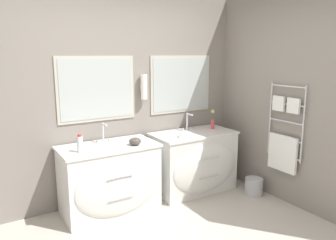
# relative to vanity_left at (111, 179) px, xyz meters

# --- Properties ---
(wall_back) EXTENTS (5.07, 0.16, 2.60)m
(wall_back) POSITION_rel_vanity_left_xyz_m (0.26, 0.38, 0.90)
(wall_back) COLOR gray
(wall_back) RESTS_ON ground_plane
(wall_right) EXTENTS (0.13, 3.41, 2.60)m
(wall_right) POSITION_rel_vanity_left_xyz_m (2.01, -0.53, 0.89)
(wall_right) COLOR gray
(wall_right) RESTS_ON ground_plane
(vanity_left) EXTENTS (1.11, 0.66, 0.80)m
(vanity_left) POSITION_rel_vanity_left_xyz_m (0.00, 0.00, 0.00)
(vanity_left) COLOR white
(vanity_left) RESTS_ON ground_plane
(vanity_right) EXTENTS (1.11, 0.66, 0.80)m
(vanity_right) POSITION_rel_vanity_left_xyz_m (1.20, 0.00, 0.00)
(vanity_right) COLOR white
(vanity_right) RESTS_ON ground_plane
(faucet_left) EXTENTS (0.17, 0.15, 0.24)m
(faucet_left) POSITION_rel_vanity_left_xyz_m (-0.00, 0.18, 0.52)
(faucet_left) COLOR silver
(faucet_left) RESTS_ON vanity_left
(faucet_right) EXTENTS (0.17, 0.15, 0.24)m
(faucet_right) POSITION_rel_vanity_left_xyz_m (1.20, 0.18, 0.52)
(faucet_right) COLOR silver
(faucet_right) RESTS_ON vanity_right
(toiletry_bottle) EXTENTS (0.06, 0.06, 0.20)m
(toiletry_bottle) POSITION_rel_vanity_left_xyz_m (-0.35, -0.06, 0.49)
(toiletry_bottle) COLOR silver
(toiletry_bottle) RESTS_ON vanity_left
(amenity_bowl) EXTENTS (0.14, 0.14, 0.09)m
(amenity_bowl) POSITION_rel_vanity_left_xyz_m (0.27, -0.11, 0.44)
(amenity_bowl) COLOR #4C4742
(amenity_bowl) RESTS_ON vanity_left
(flower_vase) EXTENTS (0.05, 0.05, 0.27)m
(flower_vase) POSITION_rel_vanity_left_xyz_m (1.55, 0.08, 0.51)
(flower_vase) COLOR #CC4C51
(flower_vase) RESTS_ON vanity_right
(soap_dish) EXTENTS (0.09, 0.06, 0.04)m
(soap_dish) POSITION_rel_vanity_left_xyz_m (0.92, -0.09, 0.42)
(soap_dish) COLOR white
(soap_dish) RESTS_ON vanity_right
(waste_bin) EXTENTS (0.23, 0.23, 0.22)m
(waste_bin) POSITION_rel_vanity_left_xyz_m (1.79, -0.52, -0.29)
(waste_bin) COLOR #B7B7BC
(waste_bin) RESTS_ON ground_plane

